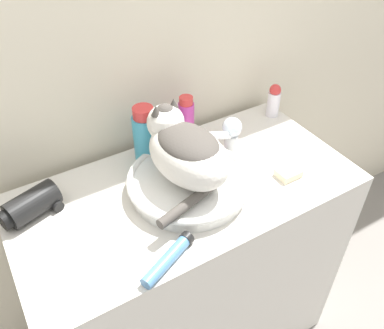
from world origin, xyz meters
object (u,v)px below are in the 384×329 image
Objects in this scene: soap_bar at (288,173)px; deodorant_stick at (274,100)px; shampoo_bottle_tall at (186,123)px; hair_dryer at (33,204)px; mouthwash_bottle at (145,136)px; cream_tube at (169,258)px; cat at (186,149)px; faucet at (230,133)px.

deodorant_stick is at bearing 58.83° from soap_bar.
hair_dryer is at bearing -173.88° from shampoo_bottle_tall.
shampoo_bottle_tall is 0.36m from soap_bar.
cream_tube is (-0.13, -0.39, -0.08)m from mouthwash_bottle.
shampoo_bottle_tall is 0.37m from deodorant_stick.
hair_dryer is (-0.41, 0.12, -0.11)m from cat.
soap_bar is at bearing -57.32° from shampoo_bottle_tall.
shampoo_bottle_tall is 1.07× the size of hair_dryer.
shampoo_bottle_tall is at bearing 54.55° from cream_tube.
mouthwash_bottle reaches higher than deodorant_stick.
shampoo_bottle_tall is 1.07× the size of cream_tube.
cat is at bearing -159.46° from deodorant_stick.
deodorant_stick is 1.77× the size of soap_bar.
cat reaches higher than soap_bar.
deodorant_stick reaches higher than soap_bar.
faucet is 1.29× the size of deodorant_stick.
cat is at bearing 145.86° from hair_dryer.
mouthwash_bottle is at bearing 180.00° from shampoo_bottle_tall.
cat reaches higher than hair_dryer.
mouthwash_bottle is at bearing 138.74° from soap_bar.
hair_dryer is at bearing -171.49° from mouthwash_bottle.
faucet is 0.83× the size of mouthwash_bottle.
cat reaches higher than mouthwash_bottle.
cream_tube is (-0.38, -0.29, -0.06)m from faucet.
hair_dryer is at bearing 161.28° from soap_bar.
deodorant_stick is (0.51, 0.00, -0.03)m from mouthwash_bottle.
deodorant_stick is 0.75m from cream_tube.
mouthwash_bottle is at bearing -46.03° from faucet.
deodorant_stick is 0.72× the size of cream_tube.
faucet reaches higher than hair_dryer.
deodorant_stick is (0.27, 0.10, -0.02)m from faucet.
faucet is 0.14m from shampoo_bottle_tall.
shampoo_bottle_tall is 1.48× the size of deodorant_stick.
soap_bar is at bearing -41.26° from mouthwash_bottle.
shampoo_bottle_tall reaches higher than cream_tube.
faucet is at bearing -22.47° from mouthwash_bottle.
mouthwash_bottle is at bearing 71.44° from cream_tube.
hair_dryer is at bearing -27.90° from faucet.
cat is at bearing -3.59° from faucet.
cat is 0.30m from cream_tube.
faucet reaches higher than soap_bar.
soap_bar is (0.46, 0.09, -0.00)m from cream_tube.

